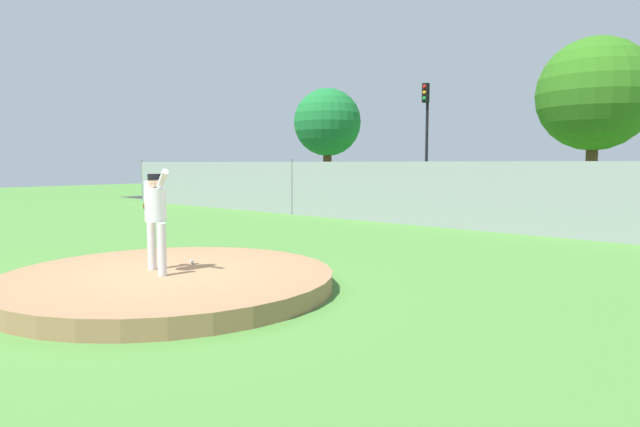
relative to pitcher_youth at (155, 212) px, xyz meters
name	(u,v)px	position (x,y,z in m)	size (l,w,h in m)	color
ground_plane	(388,245)	(0.12, 6.14, -1.21)	(80.00, 80.00, 0.00)	#4C8438
asphalt_strip	(523,218)	(0.12, 14.64, -1.21)	(44.00, 7.00, 0.01)	#2B2B2D
pitchers_mound	(170,281)	(0.12, 0.14, -1.08)	(5.05, 5.05, 0.27)	#99704C
pitcher_youth	(155,212)	(0.00, 0.00, 0.00)	(0.82, 0.32, 1.60)	silver
baseball	(192,262)	(-0.19, 0.78, -0.90)	(0.07, 0.07, 0.07)	white
chainlink_fence	(466,196)	(0.12, 10.14, -0.21)	(35.41, 0.07, 2.10)	gray
parked_car_charcoal	(497,194)	(-0.75, 14.38, -0.40)	(2.03, 4.15, 1.72)	#232328
parked_car_teal	(370,189)	(-6.81, 14.99, -0.41)	(2.04, 4.87, 1.68)	#146066
traffic_light_near	(426,123)	(-6.05, 18.42, 2.63)	(0.28, 0.46, 5.71)	black
tree_tall_centre	(327,123)	(-14.97, 21.61, 3.27)	(4.23, 4.23, 6.63)	#4C331E
tree_slender_far	(595,95)	(0.10, 23.15, 3.92)	(5.25, 5.25, 7.77)	#4C331E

